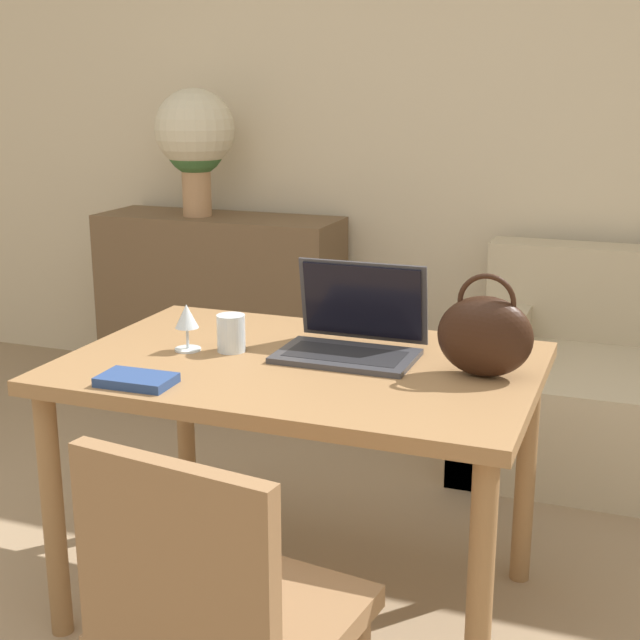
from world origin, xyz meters
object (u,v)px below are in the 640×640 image
(drinking_glass, at_px, (231,333))
(flower_vase, at_px, (195,137))
(wine_glass, at_px, (187,319))
(handbag, at_px, (485,335))
(laptop, at_px, (354,330))
(chair, at_px, (218,615))

(drinking_glass, bearing_deg, flower_vase, 120.97)
(flower_vase, bearing_deg, drinking_glass, -59.03)
(wine_glass, height_order, flower_vase, flower_vase)
(handbag, bearing_deg, laptop, 167.89)
(flower_vase, bearing_deg, handbag, -43.38)
(handbag, relative_size, flower_vase, 0.45)
(laptop, xyz_separation_m, wine_glass, (-0.45, -0.15, 0.02))
(laptop, distance_m, wine_glass, 0.47)
(drinking_glass, bearing_deg, wine_glass, -163.13)
(drinking_glass, bearing_deg, handbag, 2.36)
(chair, height_order, wine_glass, wine_glass)
(chair, relative_size, laptop, 2.29)
(chair, height_order, drinking_glass, chair)
(chair, relative_size, flower_vase, 1.45)
(flower_vase, bearing_deg, laptop, -49.22)
(drinking_glass, xyz_separation_m, flower_vase, (-0.97, 1.61, 0.43))
(wine_glass, relative_size, handbag, 0.50)
(wine_glass, distance_m, handbag, 0.83)
(drinking_glass, bearing_deg, chair, -65.89)
(laptop, xyz_separation_m, drinking_glass, (-0.33, -0.11, -0.01))
(wine_glass, bearing_deg, handbag, 4.52)
(chair, bearing_deg, flower_vase, 126.59)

